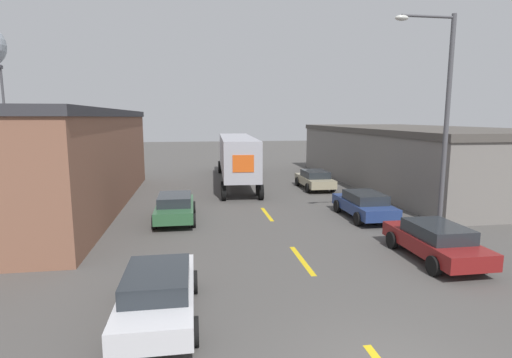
% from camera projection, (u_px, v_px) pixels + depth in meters
% --- Properties ---
extents(road_centerline, '(0.20, 17.28, 0.01)m').
position_uv_depth(road_centerline, '(302.00, 260.00, 14.67)').
color(road_centerline, gold).
rests_on(road_centerline, ground_plane).
extents(warehouse_left, '(11.40, 20.51, 5.63)m').
position_uv_depth(warehouse_left, '(19.00, 160.00, 22.38)').
color(warehouse_left, brown).
rests_on(warehouse_left, ground_plane).
extents(warehouse_right, '(10.53, 24.14, 4.43)m').
position_uv_depth(warehouse_right, '(413.00, 156.00, 31.19)').
color(warehouse_right, slate).
rests_on(warehouse_right, ground_plane).
extents(semi_truck, '(3.34, 15.86, 3.74)m').
position_uv_depth(semi_truck, '(236.00, 154.00, 31.79)').
color(semi_truck, black).
rests_on(semi_truck, ground_plane).
extents(parked_car_right_near, '(2.04, 4.55, 1.36)m').
position_uv_depth(parked_car_right_near, '(435.00, 240.00, 14.63)').
color(parked_car_right_near, maroon).
rests_on(parked_car_right_near, ground_plane).
extents(parked_car_left_far, '(2.04, 4.55, 1.36)m').
position_uv_depth(parked_car_left_far, '(175.00, 207.00, 20.15)').
color(parked_car_left_far, '#2D5B38').
rests_on(parked_car_left_far, ground_plane).
extents(parked_car_right_mid, '(2.04, 4.55, 1.36)m').
position_uv_depth(parked_car_right_mid, '(364.00, 204.00, 20.70)').
color(parked_car_right_mid, navy).
rests_on(parked_car_right_mid, ground_plane).
extents(parked_car_right_far, '(2.04, 4.55, 1.36)m').
position_uv_depth(parked_car_right_far, '(315.00, 179.00, 29.10)').
color(parked_car_right_far, tan).
rests_on(parked_car_right_far, ground_plane).
extents(parked_car_left_near, '(2.04, 4.55, 1.36)m').
position_uv_depth(parked_car_left_near, '(158.00, 292.00, 10.31)').
color(parked_car_left_near, silver).
rests_on(parked_car_left_near, ground_plane).
extents(street_lamp, '(2.67, 0.32, 9.38)m').
position_uv_depth(street_lamp, '(441.00, 113.00, 16.81)').
color(street_lamp, '#4C4C51').
rests_on(street_lamp, ground_plane).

